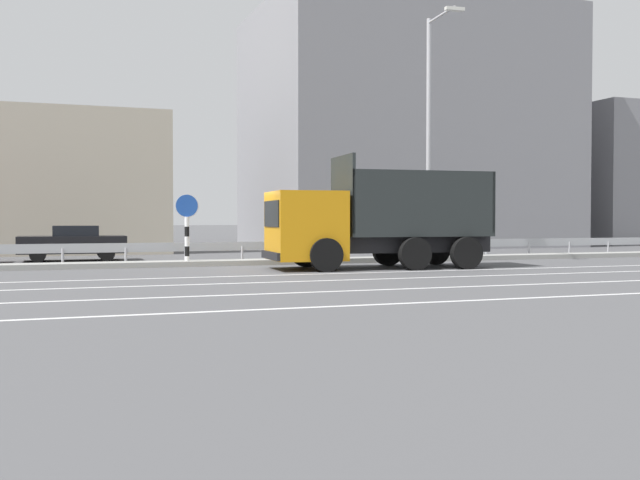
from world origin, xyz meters
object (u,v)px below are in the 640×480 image
(dump_truck, at_px, (353,229))
(street_lamp_1, at_px, (431,126))
(parked_car_4, at_px, (73,243))
(median_road_sign, at_px, (187,227))

(dump_truck, relative_size, street_lamp_1, 0.81)
(street_lamp_1, distance_m, parked_car_4, 14.45)
(parked_car_4, bearing_deg, street_lamp_1, -110.44)
(median_road_sign, bearing_deg, dump_truck, -33.26)
(parked_car_4, bearing_deg, dump_truck, -132.21)
(dump_truck, height_order, street_lamp_1, street_lamp_1)
(median_road_sign, bearing_deg, parked_car_4, 127.66)
(dump_truck, distance_m, median_road_sign, 5.80)
(dump_truck, relative_size, median_road_sign, 3.03)
(dump_truck, relative_size, parked_car_4, 1.88)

